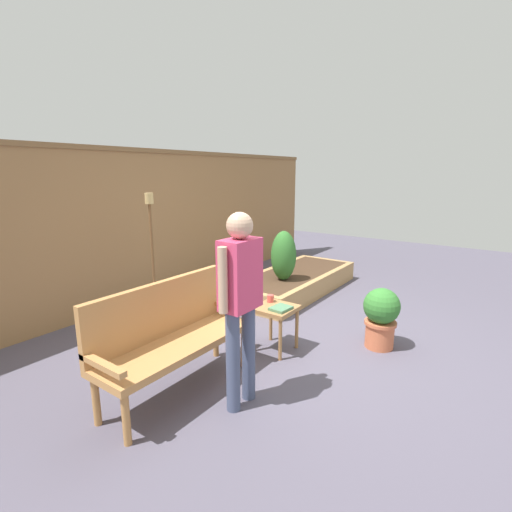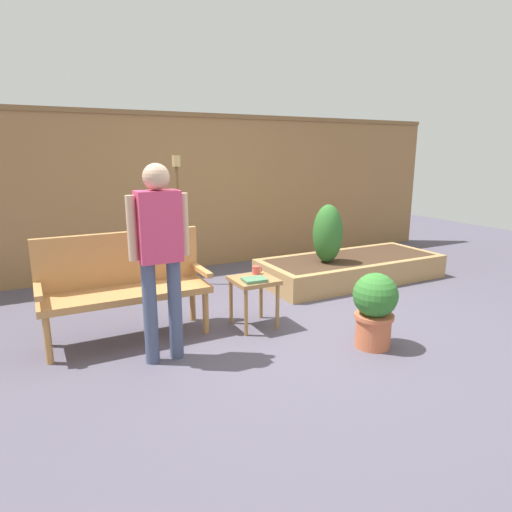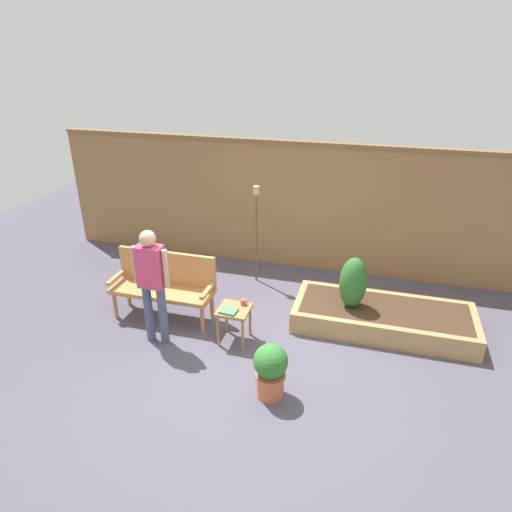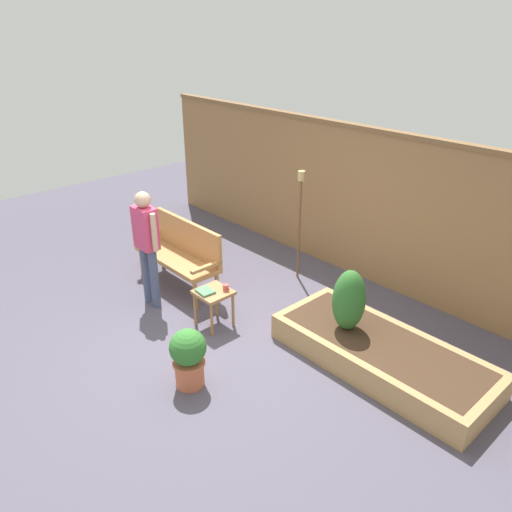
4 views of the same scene
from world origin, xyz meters
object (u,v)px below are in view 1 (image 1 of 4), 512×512
(garden_bench, at_px, (170,330))
(potted_boxwood, at_px, (381,315))
(book_on_table, at_px, (281,308))
(tiki_torch, at_px, (151,234))
(shrub_near_bench, at_px, (284,256))
(side_table, at_px, (275,314))
(cup_on_table, at_px, (271,298))
(person_by_bench, at_px, (240,294))

(garden_bench, xyz_separation_m, potted_boxwood, (1.83, -1.21, -0.18))
(potted_boxwood, bearing_deg, book_on_table, 133.43)
(tiki_torch, bearing_deg, garden_bench, -124.96)
(potted_boxwood, relative_size, shrub_near_bench, 0.91)
(book_on_table, bearing_deg, side_table, 70.16)
(potted_boxwood, bearing_deg, cup_on_table, 121.55)
(book_on_table, distance_m, person_by_bench, 1.03)
(cup_on_table, xyz_separation_m, book_on_table, (-0.13, -0.21, -0.02))
(book_on_table, bearing_deg, garden_bench, 163.42)
(side_table, xyz_separation_m, book_on_table, (-0.04, -0.09, 0.10))
(cup_on_table, xyz_separation_m, person_by_bench, (-1.05, -0.41, 0.41))
(potted_boxwood, xyz_separation_m, shrub_near_bench, (0.71, 1.65, 0.30))
(cup_on_table, height_order, potted_boxwood, potted_boxwood)
(garden_bench, distance_m, shrub_near_bench, 2.59)
(potted_boxwood, bearing_deg, side_table, 128.79)
(side_table, xyz_separation_m, person_by_bench, (-0.96, -0.29, 0.54))
(cup_on_table, bearing_deg, book_on_table, -121.71)
(garden_bench, height_order, tiki_torch, tiki_torch)
(garden_bench, height_order, shrub_near_bench, shrub_near_bench)
(side_table, height_order, shrub_near_bench, shrub_near_bench)
(potted_boxwood, relative_size, tiki_torch, 0.41)
(shrub_near_bench, bearing_deg, potted_boxwood, -113.34)
(potted_boxwood, distance_m, person_by_bench, 1.85)
(side_table, height_order, potted_boxwood, potted_boxwood)
(potted_boxwood, height_order, person_by_bench, person_by_bench)
(shrub_near_bench, distance_m, person_by_bench, 2.61)
(tiki_torch, relative_size, person_by_bench, 1.02)
(book_on_table, bearing_deg, person_by_bench, -163.03)
(potted_boxwood, height_order, shrub_near_bench, shrub_near_bench)
(shrub_near_bench, xyz_separation_m, person_by_bench, (-2.37, -1.07, 0.27))
(garden_bench, height_order, potted_boxwood, garden_bench)
(side_table, distance_m, potted_boxwood, 1.12)
(shrub_near_bench, bearing_deg, garden_bench, -170.12)
(cup_on_table, distance_m, potted_boxwood, 1.18)
(garden_bench, relative_size, cup_on_table, 13.76)
(book_on_table, bearing_deg, tiki_torch, 99.11)
(side_table, distance_m, person_by_bench, 1.13)
(person_by_bench, bearing_deg, cup_on_table, 21.52)
(book_on_table, xyz_separation_m, tiki_torch, (-0.14, 1.78, 0.61))
(garden_bench, xyz_separation_m, side_table, (1.13, -0.33, -0.15))
(side_table, bearing_deg, garden_bench, 163.57)
(garden_bench, height_order, side_table, garden_bench)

